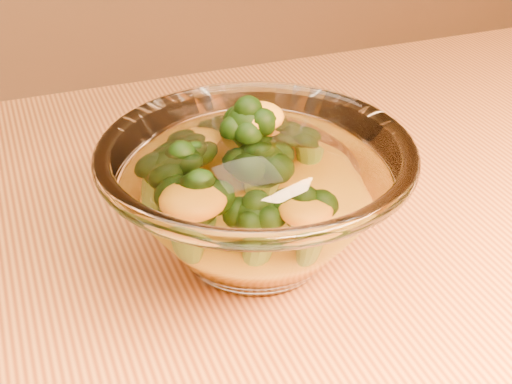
% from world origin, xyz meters
% --- Properties ---
extents(glass_bowl, '(0.20, 0.20, 0.09)m').
position_xyz_m(glass_bowl, '(-0.05, 0.08, 0.80)').
color(glass_bowl, white).
rests_on(glass_bowl, table).
extents(cheese_sauce, '(0.11, 0.11, 0.03)m').
position_xyz_m(cheese_sauce, '(-0.05, 0.08, 0.78)').
color(cheese_sauce, orange).
rests_on(cheese_sauce, glass_bowl).
extents(broccoli_heap, '(0.12, 0.13, 0.07)m').
position_xyz_m(broccoli_heap, '(-0.06, 0.09, 0.81)').
color(broccoli_heap, black).
rests_on(broccoli_heap, cheese_sauce).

